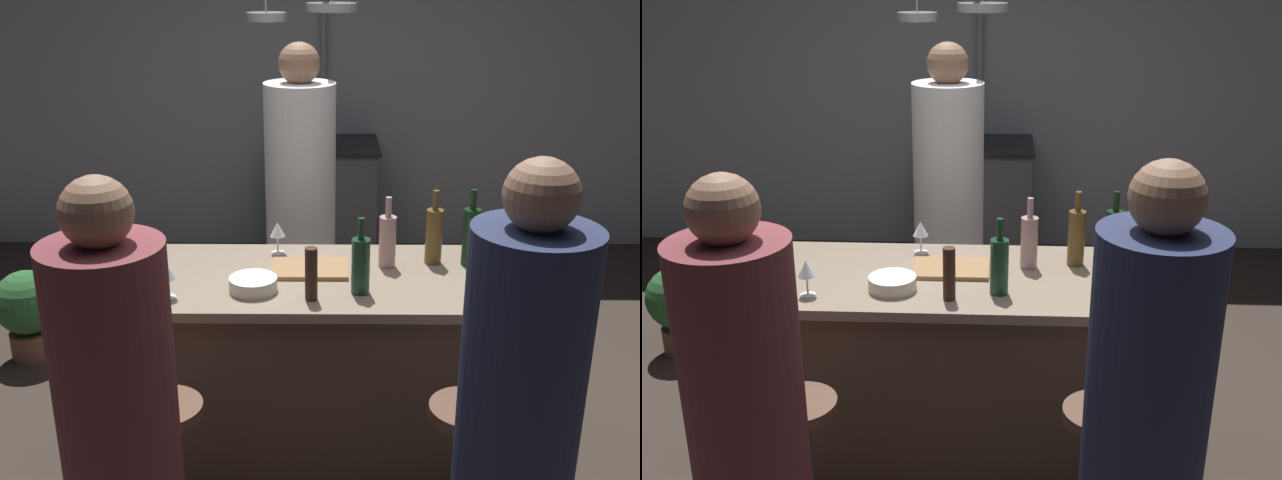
% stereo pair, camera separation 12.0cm
% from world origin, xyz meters
% --- Properties ---
extents(ground_plane, '(9.00, 9.00, 0.00)m').
position_xyz_m(ground_plane, '(0.00, 0.00, 0.00)').
color(ground_plane, '#382D26').
extents(back_wall, '(6.40, 0.16, 2.60)m').
position_xyz_m(back_wall, '(0.00, 2.85, 1.30)').
color(back_wall, '#9EA3A8').
rests_on(back_wall, ground_plane).
extents(kitchen_island, '(1.80, 0.72, 0.90)m').
position_xyz_m(kitchen_island, '(0.00, 0.00, 0.45)').
color(kitchen_island, brown).
rests_on(kitchen_island, ground_plane).
extents(stove_range, '(0.80, 0.64, 0.89)m').
position_xyz_m(stove_range, '(0.00, 2.45, 0.45)').
color(stove_range, '#47474C').
rests_on(stove_range, ground_plane).
extents(chef, '(0.37, 0.37, 1.75)m').
position_xyz_m(chef, '(-0.11, 0.94, 0.81)').
color(chef, white).
rests_on(chef, ground_plane).
extents(guest_right, '(0.35, 0.35, 1.65)m').
position_xyz_m(guest_right, '(0.58, -1.00, 0.77)').
color(guest_right, '#262D4C').
rests_on(guest_right, ground_plane).
extents(bar_stool_left, '(0.28, 0.28, 0.68)m').
position_xyz_m(bar_stool_left, '(-0.53, -0.62, 0.38)').
color(bar_stool_left, '#4C4C51').
rests_on(bar_stool_left, ground_plane).
extents(guest_left, '(0.34, 0.34, 1.60)m').
position_xyz_m(guest_left, '(-0.56, -1.02, 0.74)').
color(guest_left, brown).
rests_on(guest_left, ground_plane).
extents(overhead_pot_rack, '(0.60, 1.56, 2.17)m').
position_xyz_m(overhead_pot_rack, '(-0.04, 1.93, 1.63)').
color(overhead_pot_rack, gray).
rests_on(overhead_pot_rack, ground_plane).
extents(potted_plant, '(0.36, 0.36, 0.52)m').
position_xyz_m(potted_plant, '(-1.64, 0.92, 0.30)').
color(potted_plant, brown).
rests_on(potted_plant, ground_plane).
extents(cutting_board, '(0.32, 0.22, 0.02)m').
position_xyz_m(cutting_board, '(-0.04, 0.05, 0.91)').
color(cutting_board, '#997047').
rests_on(cutting_board, kitchen_island).
extents(pepper_mill, '(0.05, 0.05, 0.21)m').
position_xyz_m(pepper_mill, '(-0.03, -0.23, 1.01)').
color(pepper_mill, '#382319').
rests_on(pepper_mill, kitchen_island).
extents(wine_bottle_green, '(0.07, 0.07, 0.31)m').
position_xyz_m(wine_bottle_green, '(0.16, -0.17, 1.02)').
color(wine_bottle_green, '#193D23').
rests_on(wine_bottle_green, kitchen_island).
extents(wine_bottle_amber, '(0.07, 0.07, 0.32)m').
position_xyz_m(wine_bottle_amber, '(0.48, 0.15, 1.03)').
color(wine_bottle_amber, brown).
rests_on(wine_bottle_amber, kitchen_island).
extents(wine_bottle_red, '(0.07, 0.07, 0.33)m').
position_xyz_m(wine_bottle_red, '(0.64, 0.13, 1.03)').
color(wine_bottle_red, '#143319').
rests_on(wine_bottle_red, kitchen_island).
extents(wine_bottle_rose, '(0.07, 0.07, 0.30)m').
position_xyz_m(wine_bottle_rose, '(0.28, 0.11, 1.02)').
color(wine_bottle_rose, '#B78C8E').
rests_on(wine_bottle_rose, kitchen_island).
extents(wine_glass_near_left_guest, '(0.07, 0.07, 0.15)m').
position_xyz_m(wine_glass_near_left_guest, '(-0.19, 0.25, 1.01)').
color(wine_glass_near_left_guest, silver).
rests_on(wine_glass_near_left_guest, kitchen_island).
extents(wine_glass_by_chef, '(0.07, 0.07, 0.15)m').
position_xyz_m(wine_glass_by_chef, '(-0.58, -0.23, 1.01)').
color(wine_glass_by_chef, silver).
rests_on(wine_glass_by_chef, kitchen_island).
extents(wine_glass_near_right_guest, '(0.07, 0.07, 0.15)m').
position_xyz_m(wine_glass_near_right_guest, '(-0.73, 0.04, 1.01)').
color(wine_glass_near_right_guest, silver).
rests_on(wine_glass_near_right_guest, kitchen_island).
extents(mixing_bowl_ceramic, '(0.19, 0.19, 0.06)m').
position_xyz_m(mixing_bowl_ceramic, '(-0.26, -0.15, 0.93)').
color(mixing_bowl_ceramic, silver).
rests_on(mixing_bowl_ceramic, kitchen_island).
extents(mixing_bowl_wooden, '(0.16, 0.16, 0.07)m').
position_xyz_m(mixing_bowl_wooden, '(0.69, -0.09, 0.94)').
color(mixing_bowl_wooden, brown).
rests_on(mixing_bowl_wooden, kitchen_island).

